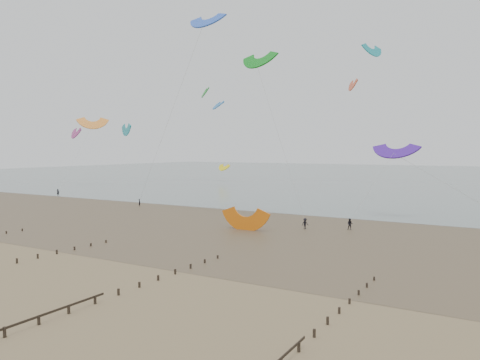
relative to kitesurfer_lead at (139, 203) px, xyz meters
The scene contains 6 objects.
ground 58.92m from the kitesurfer_lead, 49.75° to the right, with size 500.00×500.00×0.00m, color brown.
sea_and_shore 35.60m from the kitesurfer_lead, 17.27° to the right, with size 500.00×665.00×0.03m.
kitesurfer_lead is the anchor object (origin of this frame).
kitesurfers 53.95m from the kitesurfer_lead, ahead, with size 134.12×22.07×1.89m.
grounded_kite 38.36m from the kitesurfer_lead, 22.69° to the right, with size 7.07×3.70×5.39m, color orange, non-canonical shape.
kites_airborne 55.82m from the kitesurfer_lead, 58.61° to the left, with size 241.18×112.56×38.16m.
Camera 1 is at (33.14, -32.82, 12.67)m, focal length 35.00 mm.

